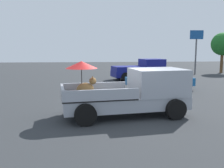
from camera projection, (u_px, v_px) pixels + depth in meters
The scene contains 6 objects.
ground_plane at pixel (125, 116), 10.12m from camera, with size 80.00×80.00×0.00m, color #2D3033.
pickup_truck_main at pixel (135, 92), 10.08m from camera, with size 5.26×2.81×2.24m.
pickup_truck_red at pixel (142, 70), 21.72m from camera, with size 5.06×2.90×1.80m.
parked_sedan_near at pixel (159, 79), 16.42m from camera, with size 4.47×2.35×1.33m.
motel_sign at pixel (196, 43), 25.48m from camera, with size 1.40×0.16×4.58m.
tree_by_lot at pixel (223, 44), 27.29m from camera, with size 2.53×2.53×4.48m.
Camera 1 is at (-1.42, -9.74, 2.74)m, focal length 39.50 mm.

